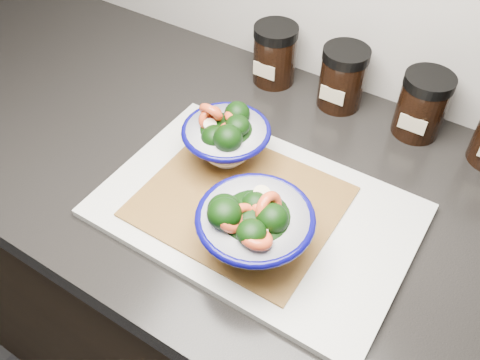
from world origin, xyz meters
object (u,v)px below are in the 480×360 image
Objects in this scene: cutting_board at (256,210)px; bowl_right at (254,226)px; spice_jar_a at (275,54)px; bowl_left at (226,138)px; spice_jar_c at (422,105)px; spice_jar_b at (342,78)px.

bowl_right is at bearing -62.01° from cutting_board.
spice_jar_a is (-0.15, 0.31, 0.05)m from cutting_board.
bowl_left reaches higher than spice_jar_a.
spice_jar_b is at bearing 180.00° from spice_jar_c.
spice_jar_a reaches higher than cutting_board.
cutting_board is at bearing -113.88° from spice_jar_c.
cutting_board is at bearing -33.15° from bowl_left.
bowl_right is 1.37× the size of spice_jar_a.
cutting_board is 0.31m from spice_jar_b.
spice_jar_c is at bearing 75.17° from bowl_right.
bowl_left reaches higher than spice_jar_c.
bowl_right is 0.39m from spice_jar_c.
bowl_left is 0.18m from bowl_right.
spice_jar_b reaches higher than cutting_board.
bowl_right is at bearing -83.13° from spice_jar_b.
cutting_board is 0.10m from bowl_right.
spice_jar_c is (0.14, 0.31, 0.05)m from cutting_board.
spice_jar_a is 1.00× the size of spice_jar_c.
bowl_left is 0.89× the size of bowl_right.
spice_jar_c is (0.23, 0.25, -0.00)m from bowl_left.
spice_jar_c reaches higher than cutting_board.
spice_jar_a is at bearing 180.00° from spice_jar_c.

